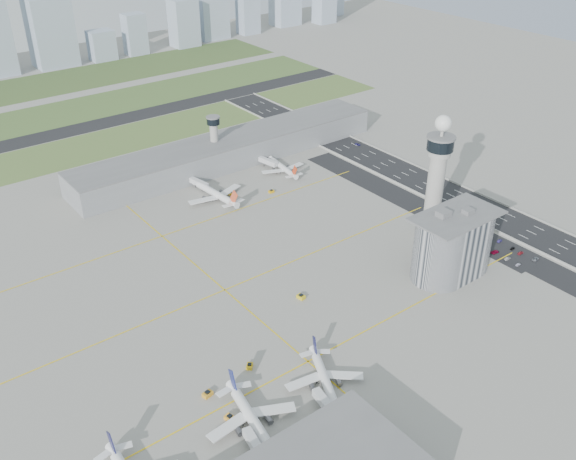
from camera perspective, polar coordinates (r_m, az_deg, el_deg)
ground at (r=292.54m, az=4.19°, el=-5.29°), size 1000.00×1000.00×0.00m
grass_strip_0 at (r=457.30m, az=-16.84°, el=7.15°), size 480.00×50.00×0.08m
grass_strip_1 at (r=524.24m, az=-20.03°, el=9.54°), size 480.00×60.00×0.08m
grass_strip_2 at (r=597.75m, az=-22.66°, el=11.47°), size 480.00×70.00×0.08m
runway at (r=490.02m, az=-18.52°, el=8.41°), size 480.00×22.00×0.10m
highway at (r=368.64m, az=17.78°, el=1.29°), size 28.00×500.00×0.10m
barrier_left at (r=358.00m, az=16.46°, el=0.72°), size 0.60×500.00×1.20m
barrier_right at (r=379.00m, az=19.06°, el=1.98°), size 0.60×500.00×1.20m
landside_road at (r=345.39m, az=16.62°, el=-0.56°), size 18.00×260.00×0.08m
parking_lot at (r=338.32m, az=18.00°, el=-1.48°), size 20.00×44.00×0.10m
taxiway_line_h_0 at (r=254.25m, az=1.79°, el=-11.61°), size 260.00×0.60×0.01m
taxiway_line_h_1 at (r=292.75m, az=-5.65°, el=-5.33°), size 260.00×0.60×0.01m
taxiway_line_h_2 at (r=337.59m, az=-11.14°, el=-0.55°), size 260.00×0.60×0.01m
taxiway_line_v at (r=292.75m, az=-5.65°, el=-5.33°), size 0.60×260.00×0.01m
control_tower at (r=325.90m, az=13.10°, el=5.03°), size 14.00×14.00×64.50m
secondary_tower at (r=406.56m, az=-6.58°, el=8.26°), size 8.60×8.60×31.90m
admin_building at (r=304.74m, az=14.43°, el=-1.24°), size 42.00×24.00×33.50m
terminal_pier at (r=413.92m, az=-5.17°, el=7.12°), size 210.00×32.00×15.80m
airplane_near_b at (r=227.05m, az=-3.17°, el=-16.11°), size 39.48×44.22×10.93m
airplane_near_c at (r=241.51m, az=3.34°, el=-12.80°), size 42.22×44.81×9.92m
airplane_far_a at (r=368.20m, az=-6.56°, el=3.62°), size 38.52×44.23×11.63m
airplane_far_b at (r=399.43m, az=-0.49°, el=5.87°), size 33.47×37.83×9.55m
jet_bridge_near_2 at (r=229.43m, az=4.26°, el=-16.48°), size 5.39×14.31×5.70m
jet_bridge_far_0 at (r=386.05m, az=-8.58°, el=4.29°), size 5.39×14.31×5.70m
jet_bridge_far_1 at (r=409.71m, az=-2.49°, el=6.19°), size 5.39×14.31×5.70m
tug_0 at (r=232.97m, az=-5.20°, el=-16.27°), size 3.32×4.10×2.08m
tug_1 at (r=241.86m, az=-7.17°, el=-14.23°), size 4.07×3.18×2.12m
tug_2 at (r=251.42m, az=-3.44°, el=-11.95°), size 3.92×3.95×1.92m
tug_3 at (r=285.70m, az=1.16°, el=-5.92°), size 3.00×3.92×2.08m
tug_4 at (r=373.68m, az=-5.08°, el=3.29°), size 3.79×4.12×1.97m
tug_5 at (r=374.78m, az=-1.49°, el=3.47°), size 3.07×2.14×1.76m
car_lot_0 at (r=326.96m, az=19.77°, el=-2.90°), size 3.33×1.46×1.12m
car_lot_1 at (r=329.86m, az=18.94°, el=-2.41°), size 3.88×1.39×1.27m
car_lot_2 at (r=333.25m, az=17.91°, el=-1.86°), size 4.73×2.51×1.27m
car_lot_3 at (r=335.34m, az=16.89°, el=-1.47°), size 4.49×2.25×1.25m
car_lot_4 at (r=338.59m, az=16.06°, el=-1.01°), size 3.60×1.78×1.18m
car_lot_5 at (r=342.07m, az=15.67°, el=-0.62°), size 3.43×1.59×1.09m
car_lot_6 at (r=334.14m, az=21.14°, el=-2.41°), size 4.83×2.74×1.27m
car_lot_7 at (r=336.66m, az=19.97°, el=-1.92°), size 3.92×1.76×1.11m
car_lot_8 at (r=339.26m, az=19.34°, el=-1.54°), size 3.55×1.91×1.15m
car_lot_9 at (r=343.55m, az=18.31°, el=-0.92°), size 3.77×1.82×1.19m
car_lot_10 at (r=347.21m, az=17.01°, el=-0.33°), size 4.93×2.82×1.29m
car_lot_11 at (r=350.22m, az=16.34°, el=0.06°), size 4.61×2.02×1.32m
car_hw_1 at (r=388.87m, az=13.13°, el=3.64°), size 1.44×3.52×1.14m
car_hw_2 at (r=442.08m, az=6.21°, el=7.58°), size 2.56×4.34×1.13m
car_hw_4 at (r=478.30m, az=-0.51°, el=9.54°), size 1.63×3.58×1.19m
skyline_bldg_9 at (r=652.19m, az=-20.34°, el=16.20°), size 36.96×29.57×62.11m
skyline_bldg_10 at (r=662.05m, az=-16.22°, el=15.49°), size 23.01×18.41×27.75m
skyline_bldg_11 at (r=673.67m, az=-13.46°, el=16.58°), size 20.22×16.18×38.97m
skyline_bldg_12 at (r=694.38m, az=-9.24°, el=17.72°), size 26.14×20.92×46.89m
skyline_bldg_14 at (r=738.54m, az=-3.61°, el=19.63°), size 21.59×17.28×68.75m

